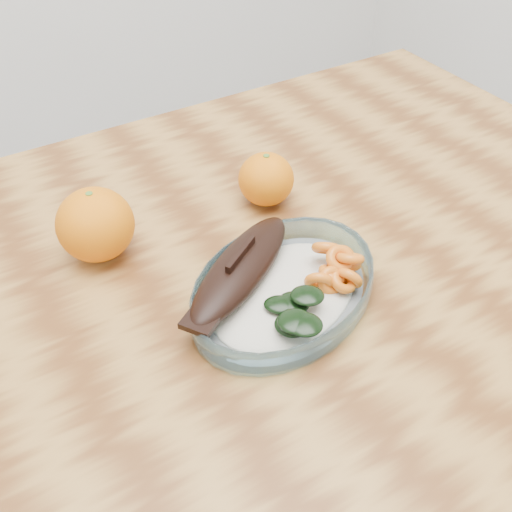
# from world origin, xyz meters

# --- Properties ---
(dining_table) EXTENTS (1.20, 0.80, 0.75)m
(dining_table) POSITION_xyz_m (0.00, 0.00, 0.65)
(dining_table) COLOR brown
(dining_table) RESTS_ON ground
(plated_meal) EXTENTS (0.57, 0.57, 0.07)m
(plated_meal) POSITION_xyz_m (0.02, -0.06, 0.77)
(plated_meal) COLOR white
(plated_meal) RESTS_ON dining_table
(orange_left) EXTENTS (0.09, 0.09, 0.09)m
(orange_left) POSITION_xyz_m (-0.13, 0.11, 0.80)
(orange_left) COLOR #DF6704
(orange_left) RESTS_ON dining_table
(orange_right) EXTENTS (0.07, 0.07, 0.07)m
(orange_right) POSITION_xyz_m (0.10, 0.10, 0.79)
(orange_right) COLOR #DF6704
(orange_right) RESTS_ON dining_table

